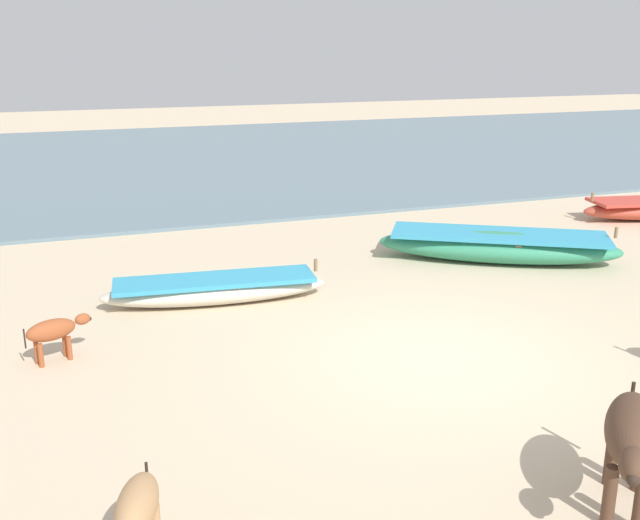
% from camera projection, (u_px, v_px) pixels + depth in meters
% --- Properties ---
extents(ground, '(80.00, 80.00, 0.00)m').
position_uv_depth(ground, '(437.00, 358.00, 9.57)').
color(ground, beige).
extents(sea_water, '(60.00, 20.00, 0.08)m').
position_uv_depth(sea_water, '(187.00, 159.00, 25.69)').
color(sea_water, slate).
rests_on(sea_water, ground).
extents(fishing_boat_2, '(3.61, 1.22, 0.60)m').
position_uv_depth(fishing_boat_2, '(215.00, 289.00, 11.56)').
color(fishing_boat_2, beige).
rests_on(fishing_boat_2, ground).
extents(fishing_boat_5, '(4.40, 3.30, 0.76)m').
position_uv_depth(fishing_boat_5, '(498.00, 246.00, 13.72)').
color(fishing_boat_5, '#338C66').
rests_on(fishing_boat_5, ground).
extents(cow_adult_dark, '(1.24, 1.32, 1.01)m').
position_uv_depth(cow_adult_dark, '(631.00, 437.00, 6.26)').
color(cow_adult_dark, '#4C3323').
rests_on(cow_adult_dark, ground).
extents(calf_near_tan, '(0.54, 1.06, 0.70)m').
position_uv_depth(calf_near_tan, '(136.00, 512.00, 5.61)').
color(calf_near_tan, tan).
rests_on(calf_near_tan, ground).
extents(calf_far_rust, '(0.86, 0.46, 0.57)m').
position_uv_depth(calf_far_rust, '(54.00, 331.00, 9.37)').
color(calf_far_rust, '#9E4C28').
rests_on(calf_far_rust, ground).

